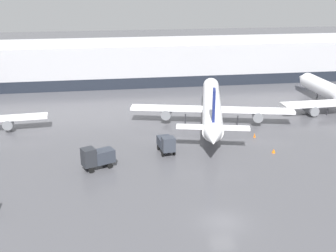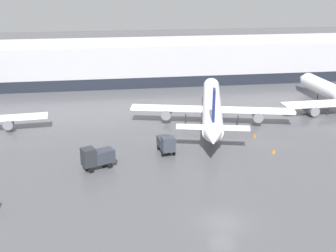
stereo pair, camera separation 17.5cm
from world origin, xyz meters
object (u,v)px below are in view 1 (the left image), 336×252
parked_jet_0 (212,106)px  service_truck_2 (166,143)px  traffic_cone_2 (255,135)px  traffic_cone_3 (274,151)px  service_truck_3 (97,157)px

parked_jet_0 → service_truck_2: (-9.15, -10.89, -1.61)m
parked_jet_0 → traffic_cone_2: bearing=-131.0°
traffic_cone_3 → traffic_cone_2: bearing=95.6°
parked_jet_0 → traffic_cone_2: size_ratio=48.93×
service_truck_2 → service_truck_3: service_truck_3 is taller
service_truck_2 → service_truck_3: bearing=-75.1°
parked_jet_0 → service_truck_2: parked_jet_0 is taller
parked_jet_0 → service_truck_3: bearing=141.7°
service_truck_2 → traffic_cone_3: service_truck_2 is taller
parked_jet_0 → traffic_cone_3: (5.61, -13.13, -2.77)m
service_truck_3 → traffic_cone_2: size_ratio=6.46×
parked_jet_0 → service_truck_3: parked_jet_0 is taller
service_truck_2 → service_truck_3: (-9.41, -3.71, 0.17)m
service_truck_2 → service_truck_3: size_ratio=0.91×
traffic_cone_3 → service_truck_3: bearing=-176.5°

